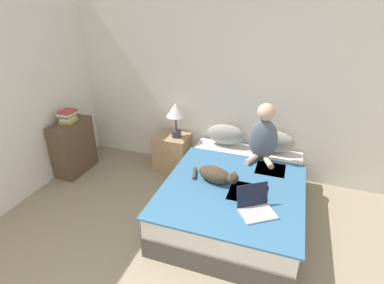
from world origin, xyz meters
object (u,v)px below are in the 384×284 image
object	(u,v)px
cat_tabby	(217,175)
bed	(235,197)
pillow_near	(226,134)
bookshelf	(74,147)
book_stack_top	(68,116)
table_lamp	(176,113)
person_sitting	(264,135)
nightstand	(172,152)
pillow_far	(274,141)
laptop_open	(256,207)

from	to	relation	value
cat_tabby	bed	bearing A→B (deg)	48.28
pillow_near	bookshelf	xyz separation A→B (m)	(-2.06, -0.62, -0.24)
book_stack_top	pillow_near	bearing A→B (deg)	16.75
bed	table_lamp	bearing A→B (deg)	143.48
person_sitting	cat_tabby	bearing A→B (deg)	-119.04
table_lamp	bookshelf	bearing A→B (deg)	-158.15
cat_tabby	nightstand	size ratio (longest dim) A/B	1.12
pillow_far	bookshelf	size ratio (longest dim) A/B	0.68
bed	pillow_far	size ratio (longest dim) A/B	3.66
table_lamp	bookshelf	xyz separation A→B (m)	(-1.36, -0.54, -0.49)
person_sitting	table_lamp	xyz separation A→B (m)	(-1.22, 0.19, 0.07)
book_stack_top	nightstand	bearing A→B (deg)	23.14
bed	pillow_far	xyz separation A→B (m)	(0.32, 0.82, 0.38)
laptop_open	table_lamp	xyz separation A→B (m)	(-1.30, 1.24, 0.34)
pillow_near	bookshelf	distance (m)	2.16
bed	bookshelf	size ratio (longest dim) A/B	2.48
cat_tabby	bookshelf	bearing A→B (deg)	-175.20
pillow_far	book_stack_top	world-z (taller)	book_stack_top
nightstand	cat_tabby	bearing A→B (deg)	-44.47
pillow_far	table_lamp	distance (m)	1.36
pillow_far	nightstand	size ratio (longest dim) A/B	1.02
pillow_near	pillow_far	size ratio (longest dim) A/B	1.00
cat_tabby	book_stack_top	world-z (taller)	book_stack_top
pillow_near	bookshelf	world-z (taller)	bookshelf
pillow_far	laptop_open	xyz separation A→B (m)	(-0.04, -1.31, -0.09)
cat_tabby	nightstand	world-z (taller)	cat_tabby
bed	table_lamp	distance (m)	1.42
pillow_far	laptop_open	bearing A→B (deg)	-91.58
nightstand	person_sitting	bearing A→B (deg)	-8.19
bookshelf	table_lamp	bearing A→B (deg)	21.85
table_lamp	person_sitting	bearing A→B (deg)	-8.65
pillow_far	bookshelf	xyz separation A→B (m)	(-2.70, -0.62, -0.24)
laptop_open	bookshelf	distance (m)	2.75
table_lamp	book_stack_top	world-z (taller)	table_lamp
pillow_far	nightstand	world-z (taller)	pillow_far
nightstand	table_lamp	world-z (taller)	table_lamp
table_lamp	bed	bearing A→B (deg)	-36.52
bed	nightstand	world-z (taller)	nightstand
pillow_near	cat_tabby	bearing A→B (deg)	-82.18
person_sitting	book_stack_top	size ratio (longest dim) A/B	3.00
table_lamp	book_stack_top	xyz separation A→B (m)	(-1.36, -0.55, -0.02)
laptop_open	pillow_near	bearing A→B (deg)	80.54
table_lamp	book_stack_top	bearing A→B (deg)	-158.02
nightstand	book_stack_top	xyz separation A→B (m)	(-1.28, -0.55, 0.60)
pillow_near	bookshelf	size ratio (longest dim) A/B	0.68
pillow_far	table_lamp	xyz separation A→B (m)	(-1.34, -0.07, 0.25)
book_stack_top	table_lamp	bearing A→B (deg)	21.98
nightstand	book_stack_top	distance (m)	1.52
cat_tabby	table_lamp	bearing A→B (deg)	146.75
bookshelf	book_stack_top	size ratio (longest dim) A/B	3.18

